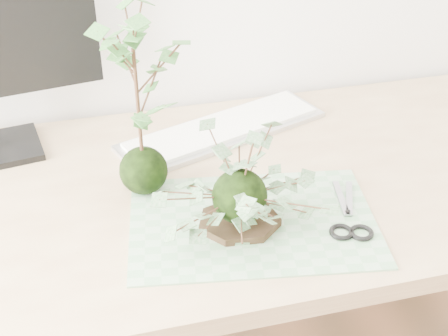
{
  "coord_description": "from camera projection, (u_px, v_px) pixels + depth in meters",
  "views": [
    {
      "loc": [
        -0.24,
        0.22,
        1.47
      ],
      "look_at": [
        0.0,
        1.14,
        0.84
      ],
      "focal_mm": 50.0,
      "sensor_mm": 36.0,
      "label": 1
    }
  ],
  "objects": [
    {
      "name": "desk",
      "position": [
        224.0,
        218.0,
        1.32
      ],
      "size": [
        1.6,
        0.7,
        0.74
      ],
      "color": "tan",
      "rests_on": "ground_plane"
    },
    {
      "name": "ivy_kokedama",
      "position": [
        240.0,
        174.0,
        1.09
      ],
      "size": [
        0.32,
        0.32,
        0.2
      ],
      "rotation": [
        0.0,
        0.0,
        0.17
      ],
      "color": "black",
      "rests_on": "stone_dish"
    },
    {
      "name": "stone_dish",
      "position": [
        239.0,
        222.0,
        1.15
      ],
      "size": [
        0.17,
        0.17,
        0.01
      ],
      "primitive_type": "cylinder",
      "rotation": [
        0.0,
        0.0,
        -0.1
      ],
      "color": "black",
      "rests_on": "cutting_mat"
    },
    {
      "name": "cutting_mat",
      "position": [
        253.0,
        222.0,
        1.16
      ],
      "size": [
        0.5,
        0.37,
        0.0
      ],
      "primitive_type": "cube",
      "rotation": [
        0.0,
        0.0,
        -0.16
      ],
      "color": "#689D6C",
      "rests_on": "desk"
    },
    {
      "name": "scissors",
      "position": [
        354.0,
        224.0,
        1.15
      ],
      "size": [
        0.09,
        0.19,
        0.01
      ],
      "rotation": [
        0.0,
        0.0,
        -0.31
      ],
      "color": "#9494A0",
      "rests_on": "cutting_mat"
    },
    {
      "name": "maple_kokedama",
      "position": [
        134.0,
        61.0,
        1.09
      ],
      "size": [
        0.23,
        0.23,
        0.4
      ],
      "rotation": [
        0.0,
        0.0,
        -0.11
      ],
      "color": "black",
      "rests_on": "desk"
    },
    {
      "name": "keyboard",
      "position": [
        223.0,
        129.0,
        1.43
      ],
      "size": [
        0.52,
        0.3,
        0.02
      ],
      "rotation": [
        0.0,
        0.0,
        0.34
      ],
      "color": "#BABABF",
      "rests_on": "desk"
    }
  ]
}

